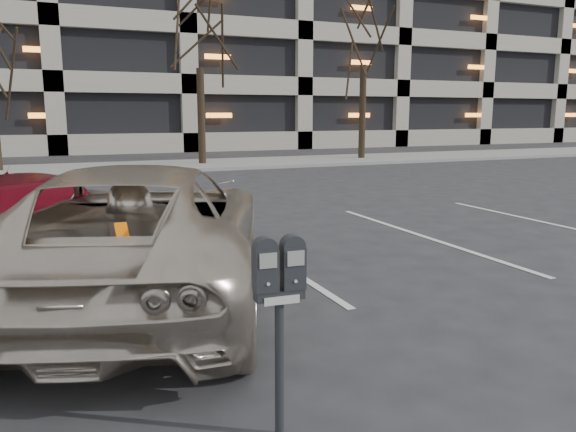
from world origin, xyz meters
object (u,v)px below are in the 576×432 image
Objects in this scene: tree_c at (198,6)px; suv_silver at (141,232)px; tree_d at (365,4)px; car_red at (15,216)px; parking_meter at (279,288)px.

suv_silver is (-4.51, -15.05, -5.14)m from tree_c.
suv_silver is at bearing -127.40° from tree_d.
tree_d is at bearing -108.35° from suv_silver.
tree_d is at bearing 0.00° from tree_c.
suv_silver is at bearing 102.04° from car_red.
tree_d is 1.53× the size of suv_silver.
suv_silver reaches higher than car_red.
tree_d reaches higher than parking_meter.
tree_d is 7.12× the size of parking_meter.
tree_d is (7.00, 0.00, 0.56)m from tree_c.
car_red is at bearing -134.53° from tree_d.
tree_d is at bearing -155.81° from car_red.
car_red is (-12.83, -13.04, -5.77)m from tree_d.
tree_d reaches higher than car_red.
car_red is at bearing -114.09° from tree_c.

